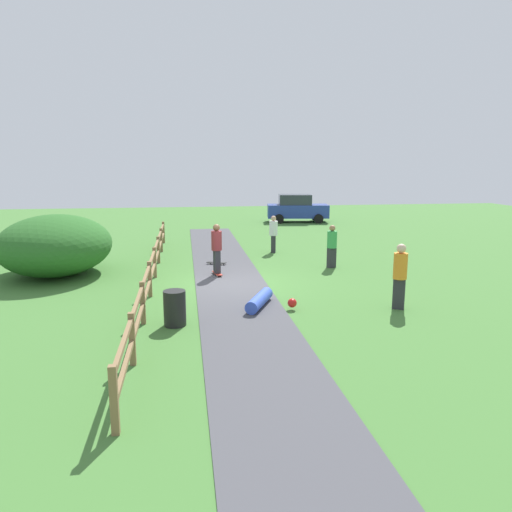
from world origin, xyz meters
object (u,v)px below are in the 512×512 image
(trash_bin, at_px, (175,308))
(bystander_white, at_px, (273,232))
(skater_fallen, at_px, (262,300))
(bystander_green, at_px, (332,244))
(parked_car_blue, at_px, (297,208))
(skater_riding, at_px, (217,247))
(skateboard_loose, at_px, (216,263))
(bystander_orange, at_px, (400,273))
(bush_large, at_px, (55,245))

(trash_bin, height_order, bystander_white, bystander_white)
(skater_fallen, bearing_deg, bystander_white, 77.35)
(bystander_green, bearing_deg, parked_car_blue, 81.96)
(skater_riding, bearing_deg, skateboard_loose, 86.99)
(skater_fallen, height_order, parked_car_blue, parked_car_blue)
(trash_bin, height_order, bystander_orange, bystander_orange)
(trash_bin, relative_size, parked_car_blue, 0.21)
(bush_large, xyz_separation_m, bystander_green, (10.35, -0.29, -0.18))
(skateboard_loose, height_order, bystander_orange, bystander_orange)
(bush_large, height_order, skateboard_loose, bush_large)
(skateboard_loose, bearing_deg, parked_car_blue, 64.53)
(bush_large, distance_m, skater_fallen, 8.58)
(bystander_white, bearing_deg, skateboard_loose, -139.37)
(skater_riding, distance_m, skater_fallen, 4.34)
(bush_large, xyz_separation_m, skater_riding, (5.80, -1.04, -0.04))
(skater_fallen, distance_m, bystander_white, 8.65)
(parked_car_blue, bearing_deg, skater_fallen, -105.97)
(bystander_orange, bearing_deg, bystander_green, 92.25)
(trash_bin, distance_m, bystander_white, 10.54)
(bystander_white, bearing_deg, trash_bin, -114.08)
(trash_bin, distance_m, bystander_orange, 6.23)
(bush_large, distance_m, bystander_orange, 12.09)
(skater_riding, relative_size, parked_car_blue, 0.43)
(bystander_white, relative_size, parked_car_blue, 0.39)
(trash_bin, bearing_deg, bystander_white, 65.92)
(skater_riding, bearing_deg, bush_large, 169.84)
(bystander_green, xyz_separation_m, parked_car_blue, (2.10, 14.89, 0.04))
(trash_bin, relative_size, skater_fallen, 0.54)
(trash_bin, relative_size, bystander_green, 0.54)
(bush_large, relative_size, skater_riding, 2.55)
(skater_riding, distance_m, parked_car_blue, 16.99)
(bush_large, distance_m, bystander_white, 9.26)
(trash_bin, xyz_separation_m, bystander_orange, (6.18, 0.51, 0.58))
(skater_riding, bearing_deg, bystander_orange, -45.39)
(trash_bin, distance_m, skateboard_loose, 7.40)
(skater_fallen, height_order, bystander_green, bystander_green)
(skater_fallen, distance_m, bystander_orange, 3.93)
(bystander_green, height_order, bystander_white, bystander_white)
(bystander_orange, bearing_deg, skater_riding, 134.61)
(skater_riding, height_order, bystander_orange, skater_riding)
(skater_riding, xyz_separation_m, bystander_orange, (4.76, -4.83, -0.04))
(bush_large, xyz_separation_m, skateboard_loose, (5.90, 0.85, -1.01))
(skateboard_loose, distance_m, parked_car_blue, 15.25)
(skater_riding, height_order, skater_fallen, skater_riding)
(parked_car_blue, bearing_deg, skater_riding, -113.02)
(bystander_green, relative_size, parked_car_blue, 0.38)
(skater_fallen, xyz_separation_m, parked_car_blue, (5.66, 19.77, 0.76))
(trash_bin, distance_m, skater_fallen, 2.70)
(bystander_green, bearing_deg, trash_bin, -134.42)
(skater_fallen, xyz_separation_m, bystander_orange, (3.77, -0.70, 0.83))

